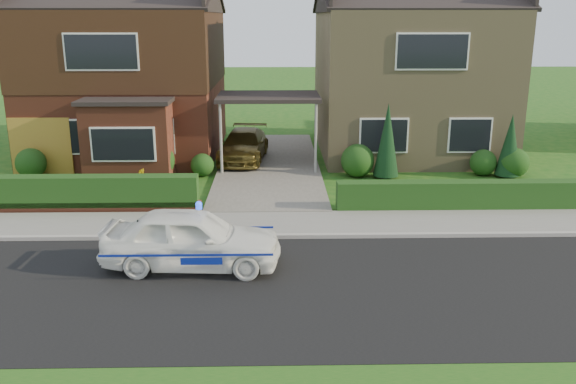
{
  "coord_description": "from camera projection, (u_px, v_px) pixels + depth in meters",
  "views": [
    {
      "loc": [
        0.23,
        -11.89,
        5.57
      ],
      "look_at": [
        0.57,
        3.5,
        1.14
      ],
      "focal_mm": 38.0,
      "sensor_mm": 36.0,
      "label": 1
    }
  ],
  "objects": [
    {
      "name": "police_car",
      "position": [
        192.0,
        239.0,
        13.88
      ],
      "size": [
        3.73,
        4.14,
        1.55
      ],
      "rotation": [
        0.0,
        0.0,
        1.51
      ],
      "color": "white",
      "rests_on": "ground"
    },
    {
      "name": "house_left",
      "position": [
        129.0,
        61.0,
        25.14
      ],
      "size": [
        7.5,
        9.53,
        7.25
      ],
      "color": "brown",
      "rests_on": "ground"
    },
    {
      "name": "conifer_b",
      "position": [
        510.0,
        147.0,
        21.67
      ],
      "size": [
        0.9,
        0.9,
        2.2
      ],
      "primitive_type": "cone",
      "color": "black",
      "rests_on": "ground"
    },
    {
      "name": "conifer_a",
      "position": [
        387.0,
        142.0,
        21.52
      ],
      "size": [
        0.9,
        0.9,
        2.6
      ],
      "primitive_type": "cone",
      "color": "black",
      "rests_on": "ground"
    },
    {
      "name": "potted_plant_b",
      "position": [
        140.0,
        179.0,
        20.44
      ],
      "size": [
        0.48,
        0.45,
        0.68
      ],
      "primitive_type": "imported",
      "rotation": [
        0.0,
        0.0,
        0.5
      ],
      "color": "gray",
      "rests_on": "ground"
    },
    {
      "name": "shrub_left_near",
      "position": [
        202.0,
        165.0,
        22.01
      ],
      "size": [
        0.84,
        0.84,
        0.84
      ],
      "primitive_type": "sphere",
      "color": "#133D14",
      "rests_on": "ground"
    },
    {
      "name": "shrub_left_mid",
      "position": [
        156.0,
        161.0,
        21.62
      ],
      "size": [
        1.32,
        1.32,
        1.32
      ],
      "primitive_type": "sphere",
      "color": "#133D14",
      "rests_on": "ground"
    },
    {
      "name": "ground",
      "position": [
        265.0,
        289.0,
        12.95
      ],
      "size": [
        120.0,
        120.0,
        0.0
      ],
      "primitive_type": "plane",
      "color": "#164E14",
      "rests_on": "ground"
    },
    {
      "name": "shrub_right_mid",
      "position": [
        483.0,
        163.0,
        22.11
      ],
      "size": [
        0.96,
        0.96,
        0.96
      ],
      "primitive_type": "sphere",
      "color": "#133D14",
      "rests_on": "ground"
    },
    {
      "name": "potted_plant_a",
      "position": [
        136.0,
        195.0,
        18.54
      ],
      "size": [
        0.43,
        0.37,
        0.69
      ],
      "primitive_type": "imported",
      "rotation": [
        0.0,
        0.0,
        0.43
      ],
      "color": "gray",
      "rests_on": "ground"
    },
    {
      "name": "road",
      "position": [
        265.0,
        289.0,
        12.95
      ],
      "size": [
        60.0,
        6.0,
        0.02
      ],
      "primitive_type": "cube",
      "color": "black",
      "rests_on": "ground"
    },
    {
      "name": "garage_door",
      "position": [
        41.0,
        147.0,
        22.06
      ],
      "size": [
        2.2,
        0.1,
        2.1
      ],
      "primitive_type": "cube",
      "color": "olive",
      "rests_on": "ground"
    },
    {
      "name": "driveway",
      "position": [
        269.0,
        165.0,
        23.51
      ],
      "size": [
        3.8,
        12.0,
        0.12
      ],
      "primitive_type": "cube",
      "color": "#666059",
      "rests_on": "ground"
    },
    {
      "name": "shrub_right_near",
      "position": [
        357.0,
        161.0,
        21.89
      ],
      "size": [
        1.2,
        1.2,
        1.2
      ],
      "primitive_type": "sphere",
      "color": "#133D14",
      "rests_on": "ground"
    },
    {
      "name": "house_right",
      "position": [
        407.0,
        64.0,
        25.51
      ],
      "size": [
        7.5,
        8.06,
        7.25
      ],
      "color": "#927F59",
      "rests_on": "ground"
    },
    {
      "name": "hedge_right",
      "position": [
        461.0,
        210.0,
        18.22
      ],
      "size": [
        7.5,
        0.55,
        0.8
      ],
      "primitive_type": "cube",
      "color": "#133D14",
      "rests_on": "ground"
    },
    {
      "name": "potted_plant_c",
      "position": [
        72.0,
        191.0,
        19.0
      ],
      "size": [
        0.48,
        0.48,
        0.67
      ],
      "primitive_type": "imported",
      "rotation": [
        0.0,
        0.0,
        1.24
      ],
      "color": "gray",
      "rests_on": "ground"
    },
    {
      "name": "kerb",
      "position": [
        267.0,
        237.0,
        15.87
      ],
      "size": [
        60.0,
        0.16,
        0.12
      ],
      "primitive_type": "cube",
      "color": "#9E9993",
      "rests_on": "ground"
    },
    {
      "name": "shrub_right_far",
      "position": [
        514.0,
        163.0,
        21.83
      ],
      "size": [
        1.08,
        1.08,
        1.08
      ],
      "primitive_type": "sphere",
      "color": "#133D14",
      "rests_on": "ground"
    },
    {
      "name": "carport_link",
      "position": [
        268.0,
        98.0,
        22.74
      ],
      "size": [
        3.8,
        3.0,
        2.77
      ],
      "color": "black",
      "rests_on": "ground"
    },
    {
      "name": "shrub_left_far",
      "position": [
        31.0,
        163.0,
        21.75
      ],
      "size": [
        1.08,
        1.08,
        1.08
      ],
      "primitive_type": "sphere",
      "color": "#133D14",
      "rests_on": "ground"
    },
    {
      "name": "dwarf_wall",
      "position": [
        70.0,
        208.0,
        17.87
      ],
      "size": [
        7.7,
        0.25,
        0.36
      ],
      "primitive_type": "cube",
      "color": "brown",
      "rests_on": "ground"
    },
    {
      "name": "sidewalk",
      "position": [
        267.0,
        224.0,
        16.88
      ],
      "size": [
        60.0,
        2.0,
        0.1
      ],
      "primitive_type": "cube",
      "color": "slate",
      "rests_on": "ground"
    },
    {
      "name": "hedge_left",
      "position": [
        72.0,
        212.0,
        18.07
      ],
      "size": [
        7.5,
        0.55,
        0.9
      ],
      "primitive_type": "cube",
      "color": "#133D14",
      "rests_on": "ground"
    },
    {
      "name": "driveway_car",
      "position": [
        244.0,
        145.0,
        23.94
      ],
      "size": [
        2.05,
        4.22,
        1.18
      ],
      "primitive_type": "imported",
      "rotation": [
        0.0,
        0.0,
        -0.1
      ],
      "color": "brown",
      "rests_on": "driveway"
    }
  ]
}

